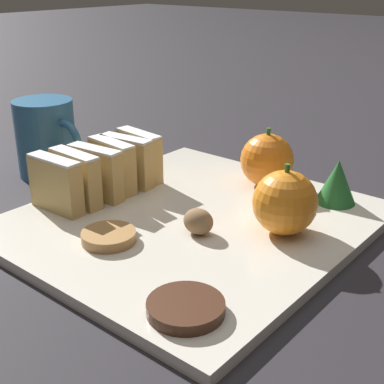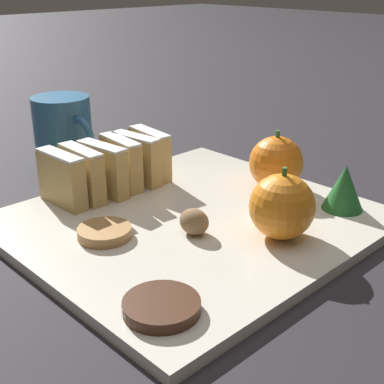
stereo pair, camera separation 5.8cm
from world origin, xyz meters
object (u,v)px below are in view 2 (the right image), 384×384
object	(u,v)px
walnut	(194,222)
chocolate_cookie	(162,306)
orange_near	(276,163)
orange_far	(282,207)
coffee_mug	(61,135)

from	to	relation	value
walnut	chocolate_cookie	size ratio (longest dim) A/B	0.52
orange_near	orange_far	size ratio (longest dim) A/B	0.99
orange_far	walnut	xyz separation A→B (m)	(-0.07, -0.06, -0.02)
orange_far	chocolate_cookie	size ratio (longest dim) A/B	1.19
orange_near	chocolate_cookie	world-z (taller)	orange_near
coffee_mug	chocolate_cookie	bearing A→B (deg)	-20.22
orange_near	walnut	distance (m)	0.16
orange_far	chocolate_cookie	xyz separation A→B (m)	(0.01, -0.17, -0.03)
orange_far	coffee_mug	size ratio (longest dim) A/B	0.66
orange_near	walnut	bearing A→B (deg)	-83.02
orange_near	coffee_mug	world-z (taller)	coffee_mug
orange_near	orange_far	distance (m)	0.13
orange_far	orange_near	bearing A→B (deg)	130.38
chocolate_cookie	coffee_mug	xyz separation A→B (m)	(-0.37, 0.14, 0.04)
orange_far	coffee_mug	bearing A→B (deg)	-174.00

